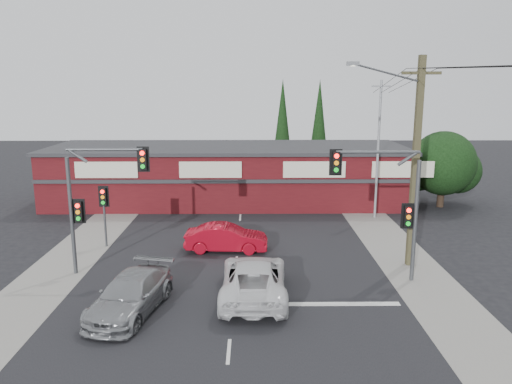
{
  "coord_description": "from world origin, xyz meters",
  "views": [
    {
      "loc": [
        0.77,
        -20.19,
        8.64
      ],
      "look_at": [
        0.98,
        3.0,
        3.68
      ],
      "focal_mm": 35.0,
      "sensor_mm": 36.0,
      "label": 1
    }
  ],
  "objects_px": {
    "white_suv": "(254,279)",
    "silver_suv": "(131,294)",
    "utility_pole": "(413,156)",
    "red_sedan": "(226,238)",
    "shop_building": "(228,173)"
  },
  "relations": [
    {
      "from": "white_suv",
      "to": "silver_suv",
      "type": "xyz_separation_m",
      "value": [
        -4.78,
        -1.43,
        -0.06
      ]
    },
    {
      "from": "red_sedan",
      "to": "shop_building",
      "type": "relative_size",
      "value": 0.16
    },
    {
      "from": "red_sedan",
      "to": "shop_building",
      "type": "distance_m",
      "value": 11.85
    },
    {
      "from": "silver_suv",
      "to": "shop_building",
      "type": "relative_size",
      "value": 0.19
    },
    {
      "from": "white_suv",
      "to": "utility_pole",
      "type": "bearing_deg",
      "value": -152.67
    },
    {
      "from": "red_sedan",
      "to": "utility_pole",
      "type": "distance_m",
      "value": 10.34
    },
    {
      "from": "white_suv",
      "to": "utility_pole",
      "type": "relative_size",
      "value": 0.57
    },
    {
      "from": "silver_suv",
      "to": "utility_pole",
      "type": "bearing_deg",
      "value": 34.3
    },
    {
      "from": "silver_suv",
      "to": "shop_building",
      "type": "bearing_deg",
      "value": 92.96
    },
    {
      "from": "shop_building",
      "to": "utility_pole",
      "type": "height_order",
      "value": "utility_pole"
    },
    {
      "from": "white_suv",
      "to": "red_sedan",
      "type": "distance_m",
      "value": 6.11
    },
    {
      "from": "white_suv",
      "to": "shop_building",
      "type": "xyz_separation_m",
      "value": [
        -1.85,
        17.7,
        1.34
      ]
    },
    {
      "from": "red_sedan",
      "to": "utility_pole",
      "type": "height_order",
      "value": "utility_pole"
    },
    {
      "from": "white_suv",
      "to": "silver_suv",
      "type": "height_order",
      "value": "white_suv"
    },
    {
      "from": "shop_building",
      "to": "utility_pole",
      "type": "relative_size",
      "value": 2.73
    }
  ]
}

